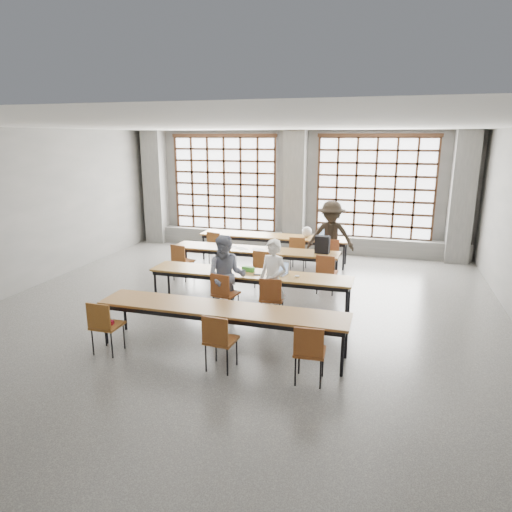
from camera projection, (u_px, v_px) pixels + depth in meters
The scene contains 39 objects.
floor at pixel (239, 313), 8.86m from camera, with size 11.00×11.00×0.00m, color #4A4A48.
ceiling at pixel (237, 126), 7.97m from camera, with size 11.00×11.00×0.00m, color silver.
wall_back at pixel (297, 191), 13.52m from camera, with size 10.00×10.00×0.00m, color #5B5B59.
wall_left at pixel (17, 212), 9.77m from camera, with size 11.00×11.00×0.00m, color #5B5B59.
column_left at pixel (156, 187), 14.48m from camera, with size 0.60×0.55×3.50m, color #585856.
column_mid at pixel (295, 192), 13.26m from camera, with size 0.60×0.55×3.50m, color #585856.
column_right at pixel (462, 198), 12.04m from camera, with size 0.60×0.55×3.50m, color #585856.
window_left at pixel (224, 184), 14.02m from camera, with size 3.32×0.12×3.00m.
window_right at pixel (375, 189), 12.80m from camera, with size 3.32×0.12×3.00m.
sill_ledge at pixel (294, 242), 13.72m from camera, with size 9.80×0.35×0.50m, color #585856.
desk_row_a at pixel (273, 238), 12.31m from camera, with size 4.00×0.70×0.73m.
desk_row_b at pixel (255, 252), 10.84m from camera, with size 4.00×0.70×0.73m.
desk_row_c at pixel (250, 276), 8.95m from camera, with size 4.00×0.70×0.73m.
desk_row_d at pixel (221, 311), 7.13m from camera, with size 4.00×0.70×0.73m.
chair_back_left at pixel (216, 244), 12.14m from camera, with size 0.50×0.51×0.88m.
chair_back_mid at pixel (298, 250), 11.54m from camera, with size 0.42×0.43×0.88m.
chair_back_right at pixel (330, 252), 11.32m from camera, with size 0.50×0.50×0.88m.
chair_mid_left at pixel (181, 258), 10.72m from camera, with size 0.49×0.50×0.88m.
chair_mid_centre at pixel (263, 265), 10.18m from camera, with size 0.47×0.47×0.88m.
chair_mid_right at pixel (326, 270), 9.80m from camera, with size 0.46×0.46×0.88m.
chair_front_left at pixel (223, 291), 8.49m from camera, with size 0.50×0.50×0.88m.
chair_front_right at pixel (271, 295), 8.23m from camera, with size 0.45×0.45×0.88m.
chair_near_left at pixel (104, 322), 7.04m from camera, with size 0.42×0.43×0.88m.
chair_near_mid at pixel (219, 337), 6.53m from camera, with size 0.45×0.46×0.88m.
chair_near_right at pixel (309, 348), 6.17m from camera, with size 0.44×0.44×0.88m.
student_male at pixel (273, 281), 8.30m from camera, with size 0.56×0.37×1.54m, color white.
student_female at pixel (226, 276), 8.54m from camera, with size 0.76×0.59×1.56m, color navy.
student_back at pixel (331, 237), 11.35m from camera, with size 1.16×0.67×1.79m, color black.
laptop_front at pixel (279, 270), 8.86m from camera, with size 0.43×0.39×0.26m.
laptop_back at pixel (324, 235), 12.01m from camera, with size 0.36×0.31×0.26m.
mouse at pixel (297, 276), 8.65m from camera, with size 0.10×0.06×0.04m, color white.
green_box at pixel (248, 269), 9.01m from camera, with size 0.25×0.09×0.09m, color green.
phone at pixel (257, 275), 8.79m from camera, with size 0.13×0.06×0.01m, color black.
paper_sheet_a at pixel (231, 247), 11.03m from camera, with size 0.30×0.21×0.00m, color white.
paper_sheet_b at pixel (242, 249), 10.86m from camera, with size 0.30×0.21×0.00m, color white.
paper_sheet_c at pixel (259, 249), 10.79m from camera, with size 0.30×0.21×0.00m, color white.
backpack at pixel (322, 245), 10.38m from camera, with size 0.32×0.20×0.40m, color black.
plastic_bag at pixel (307, 232), 12.06m from camera, with size 0.26×0.21×0.29m, color white.
red_pouch at pixel (107, 322), 7.12m from camera, with size 0.20×0.08×0.06m, color maroon.
Camera 1 is at (2.64, -7.86, 3.31)m, focal length 32.00 mm.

